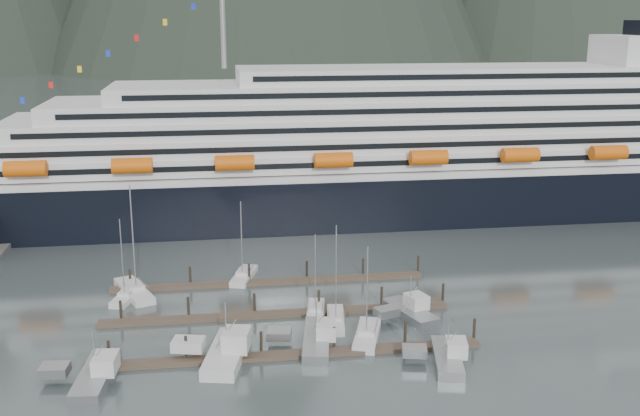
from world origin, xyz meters
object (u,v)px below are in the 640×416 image
at_px(trawler_a, 94,374).
at_px(trawler_c, 315,338).
at_px(cruise_ship, 422,156).
at_px(sailboat_a, 127,297).
at_px(sailboat_e, 134,291).
at_px(sailboat_h, 367,336).
at_px(trawler_d, 446,356).
at_px(trawler_e, 409,311).
at_px(trawler_b, 226,352).
at_px(sailboat_f, 244,276).
at_px(sailboat_c, 316,312).
at_px(sailboat_d, 336,320).

height_order(trawler_a, trawler_c, trawler_a).
height_order(cruise_ship, sailboat_a, cruise_ship).
distance_m(sailboat_e, trawler_a, 27.31).
height_order(sailboat_a, sailboat_h, sailboat_h).
bearing_deg(sailboat_h, cruise_ship, -3.89).
height_order(trawler_d, trawler_e, trawler_e).
bearing_deg(trawler_b, trawler_d, -88.06).
height_order(sailboat_a, sailboat_f, sailboat_f).
bearing_deg(trawler_a, trawler_e, -66.79).
xyz_separation_m(cruise_ship, sailboat_c, (-29.69, -52.28, -11.64)).
distance_m(trawler_d, trawler_e, 14.23).
bearing_deg(cruise_ship, sailboat_d, -116.27).
distance_m(sailboat_d, sailboat_h, 6.48).
relative_size(sailboat_d, trawler_c, 1.13).
distance_m(sailboat_h, trawler_d, 11.26).
relative_size(trawler_b, trawler_d, 1.20).
bearing_deg(trawler_b, sailboat_a, 44.43).
bearing_deg(trawler_d, sailboat_a, 68.08).
bearing_deg(trawler_c, sailboat_d, -20.37).
distance_m(sailboat_c, trawler_a, 31.59).
relative_size(sailboat_d, trawler_e, 1.37).
relative_size(sailboat_f, trawler_c, 1.04).
bearing_deg(trawler_a, sailboat_d, -62.07).
bearing_deg(sailboat_a, cruise_ship, -36.67).
xyz_separation_m(sailboat_f, trawler_a, (-18.39, -31.64, 0.43)).
bearing_deg(cruise_ship, sailboat_c, -119.60).
xyz_separation_m(sailboat_d, sailboat_f, (-11.34, 19.35, 0.01)).
relative_size(sailboat_f, trawler_d, 1.23).
xyz_separation_m(sailboat_a, trawler_c, (24.99, -19.40, 0.42)).
bearing_deg(trawler_c, trawler_b, 112.47).
xyz_separation_m(trawler_b, trawler_d, (25.96, -4.79, -0.17)).
bearing_deg(trawler_a, trawler_d, -86.48).
bearing_deg(trawler_e, cruise_ship, -35.51).
bearing_deg(sailboat_f, trawler_d, -129.24).
bearing_deg(sailboat_e, cruise_ship, -75.45).
relative_size(sailboat_a, trawler_a, 1.04).
bearing_deg(sailboat_a, trawler_e, -91.64).
distance_m(sailboat_e, trawler_c, 32.17).
distance_m(sailboat_a, sailboat_e, 2.07).
height_order(sailboat_a, trawler_e, sailboat_a).
bearing_deg(sailboat_a, sailboat_f, -53.88).
distance_m(sailboat_a, sailboat_h, 36.90).
bearing_deg(trawler_c, trawler_a, 112.59).
bearing_deg(sailboat_f, trawler_b, -170.60).
bearing_deg(sailboat_h, trawler_d, -117.57).
height_order(sailboat_f, trawler_c, sailboat_f).
bearing_deg(sailboat_f, trawler_a, 166.48).
xyz_separation_m(cruise_ship, trawler_a, (-57.16, -67.87, -11.19)).
xyz_separation_m(sailboat_a, trawler_b, (13.73, -21.95, 0.57)).
height_order(cruise_ship, sailboat_h, cruise_ship).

